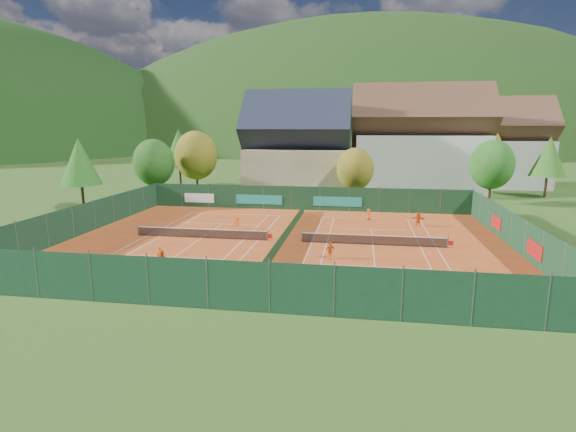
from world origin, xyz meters
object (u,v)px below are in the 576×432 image
(player_left_mid, at_px, (162,261))
(player_left_far, at_px, (237,223))
(player_right_far_a, at_px, (369,214))
(hotel_block_a, at_px, (419,145))
(chalet, at_px, (297,151))
(player_right_far_b, at_px, (418,219))
(hotel_block_b, at_px, (497,148))
(ball_hopper, at_px, (426,293))
(player_right_near, at_px, (330,250))
(player_left_near, at_px, (160,255))

(player_left_mid, bearing_deg, player_left_far, 110.95)
(player_right_far_a, bearing_deg, hotel_block_a, -136.21)
(chalet, xyz_separation_m, player_left_far, (-2.64, -25.83, -5.98))
(player_right_far_a, relative_size, player_right_far_b, 0.83)
(player_right_far_a, distance_m, player_right_far_b, 5.75)
(chalet, xyz_separation_m, hotel_block_b, (33.00, 14.00, -0.01))
(ball_hopper, relative_size, player_left_mid, 0.51)
(player_left_mid, bearing_deg, player_right_near, 50.97)
(player_left_far, bearing_deg, player_right_far_b, -159.46)
(hotel_block_a, xyz_separation_m, hotel_block_b, (14.00, 8.00, -0.76))
(hotel_block_b, distance_m, player_right_far_b, 39.87)
(player_left_far, distance_m, player_right_near, 13.60)
(ball_hopper, bearing_deg, player_right_near, 128.51)
(chalet, distance_m, player_left_mid, 40.59)
(ball_hopper, relative_size, player_left_far, 0.62)
(ball_hopper, xyz_separation_m, player_left_near, (-19.21, 4.69, 0.11))
(player_left_mid, bearing_deg, hotel_block_b, 83.24)
(player_right_far_a, bearing_deg, player_left_near, 22.04)
(ball_hopper, relative_size, player_right_far_a, 0.62)
(hotel_block_b, xyz_separation_m, player_right_near, (-25.50, -48.89, -5.91))
(hotel_block_a, bearing_deg, player_right_far_a, -108.29)
(hotel_block_a, bearing_deg, hotel_block_b, 29.74)
(player_left_mid, xyz_separation_m, player_right_near, (11.87, 5.04, -0.07))
(player_left_far, bearing_deg, hotel_block_b, -124.36)
(chalet, bearing_deg, player_left_far, -95.84)
(ball_hopper, bearing_deg, hotel_block_b, 71.34)
(chalet, xyz_separation_m, player_left_near, (-5.39, -38.14, -5.96))
(chalet, relative_size, hotel_block_b, 0.94)
(chalet, distance_m, player_left_far, 26.64)
(hotel_block_b, relative_size, player_right_far_b, 11.11)
(ball_hopper, distance_m, player_left_far, 23.66)
(player_right_near, bearing_deg, player_right_far_a, 41.60)
(player_left_near, bearing_deg, player_right_near, -2.96)
(hotel_block_a, height_order, hotel_block_b, hotel_block_a)
(player_left_far, bearing_deg, player_left_near, 84.87)
(hotel_block_b, bearing_deg, player_right_near, -117.55)
(hotel_block_b, relative_size, player_right_far_a, 13.45)
(player_left_mid, relative_size, player_right_near, 1.10)
(ball_hopper, bearing_deg, player_left_far, 134.06)
(chalet, bearing_deg, hotel_block_b, 22.99)
(player_left_near, bearing_deg, player_left_mid, -77.50)
(player_left_near, bearing_deg, player_right_far_b, 20.88)
(hotel_block_b, relative_size, player_left_mid, 11.04)
(player_left_far, xyz_separation_m, player_right_far_a, (13.41, 6.92, 0.00))
(hotel_block_a, bearing_deg, ball_hopper, -96.06)
(ball_hopper, relative_size, player_left_near, 0.60)
(hotel_block_b, height_order, player_right_far_b, hotel_block_b)
(player_left_near, height_order, player_left_mid, player_left_mid)
(player_left_far, relative_size, player_right_far_a, 1.00)
(hotel_block_b, bearing_deg, player_left_far, -131.83)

